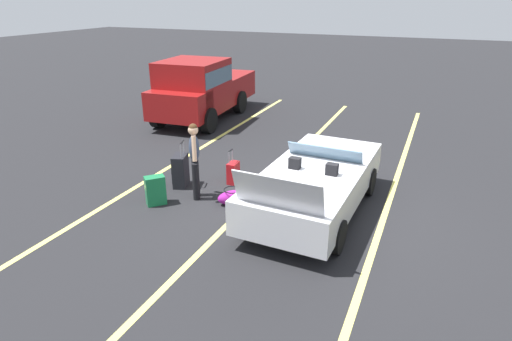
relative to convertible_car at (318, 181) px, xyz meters
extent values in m
plane|color=black|center=(-0.20, 0.01, -0.59)|extent=(80.00, 80.00, 0.00)
cube|color=#EAE066|center=(-0.20, -1.34, -0.59)|extent=(18.00, 0.12, 0.01)
cube|color=#EAE066|center=(-0.20, 1.36, -0.59)|extent=(18.00, 0.12, 0.01)
cube|color=#EAE066|center=(-0.20, 4.06, -0.59)|extent=(18.00, 0.12, 0.01)
cube|color=silver|center=(-0.20, 0.01, 0.03)|extent=(4.16, 1.91, 0.64)
cube|color=silver|center=(1.24, -0.05, -0.08)|extent=(1.37, 1.72, 0.38)
cube|color=slate|center=(0.31, -0.01, 0.50)|extent=(0.24, 1.55, 0.31)
cube|color=black|center=(-0.39, 0.38, 0.46)|extent=(0.17, 0.23, 0.22)
cube|color=black|center=(-0.42, -0.35, 0.46)|extent=(0.17, 0.23, 0.22)
cube|color=silver|center=(-2.14, 0.08, 0.63)|extent=(0.28, 1.50, 0.62)
cylinder|color=black|center=(1.10, 0.77, -0.29)|extent=(0.61, 0.24, 0.60)
cylinder|color=black|center=(1.04, -0.85, -0.29)|extent=(0.61, 0.24, 0.60)
cylinder|color=black|center=(-1.44, 0.86, -0.29)|extent=(0.61, 0.24, 0.60)
cylinder|color=black|center=(-1.50, -0.75, -0.29)|extent=(0.61, 0.24, 0.60)
cube|color=black|center=(-0.21, 3.15, -0.22)|extent=(0.54, 0.41, 0.74)
cube|color=black|center=(-0.25, 3.29, -0.28)|extent=(0.37, 0.14, 0.41)
cylinder|color=gray|center=(-0.31, 3.03, 0.30)|extent=(0.03, 0.03, 0.31)
cylinder|color=gray|center=(-0.06, 3.12, 0.30)|extent=(0.03, 0.03, 0.31)
cylinder|color=black|center=(-0.18, 3.07, 0.46)|extent=(0.26, 0.11, 0.03)
sphere|color=black|center=(-0.34, 3.00, -0.57)|extent=(0.04, 0.04, 0.04)
sphere|color=black|center=(-0.02, 3.10, -0.57)|extent=(0.04, 0.04, 0.04)
cube|color=#19723F|center=(-1.21, 3.12, -0.28)|extent=(0.46, 0.45, 0.62)
sphere|color=black|center=(-1.04, 3.10, -0.57)|extent=(0.04, 0.04, 0.04)
sphere|color=black|center=(-1.25, 3.28, -0.57)|extent=(0.04, 0.04, 0.04)
cube|color=red|center=(0.42, 2.13, -0.34)|extent=(0.35, 0.21, 0.50)
cylinder|color=gray|center=(0.51, 2.19, 0.05)|extent=(0.02, 0.02, 0.29)
cylinder|color=gray|center=(0.32, 2.18, 0.05)|extent=(0.02, 0.02, 0.29)
cylinder|color=black|center=(0.41, 2.18, 0.20)|extent=(0.19, 0.04, 0.03)
sphere|color=black|center=(0.53, 2.21, -0.57)|extent=(0.04, 0.04, 0.04)
sphere|color=black|center=(0.29, 2.20, -0.57)|extent=(0.04, 0.04, 0.04)
ellipsoid|color=#991E8C|center=(-0.58, 1.65, -0.44)|extent=(0.64, 0.68, 0.30)
torus|color=black|center=(-0.58, 1.65, -0.26)|extent=(0.52, 0.52, 0.02)
cylinder|color=black|center=(-0.51, 2.57, -0.18)|extent=(0.21, 0.21, 0.82)
cylinder|color=black|center=(-0.68, 2.46, -0.18)|extent=(0.21, 0.21, 0.82)
ellipsoid|color=#2D384C|center=(-0.59, 2.51, 0.53)|extent=(0.39, 0.36, 0.60)
sphere|color=tan|center=(-0.59, 2.51, 0.92)|extent=(0.21, 0.21, 0.21)
sphere|color=#472D19|center=(-0.59, 2.51, 0.97)|extent=(0.18, 0.18, 0.18)
cylinder|color=tan|center=(-0.42, 2.62, 0.59)|extent=(0.21, 0.18, 0.53)
cylinder|color=tan|center=(-0.77, 2.41, 0.59)|extent=(0.21, 0.18, 0.53)
cube|color=maroon|center=(3.33, 5.45, 0.26)|extent=(1.23, 1.97, 0.90)
cube|color=maroon|center=(4.38, 5.52, 0.66)|extent=(2.23, 2.04, 1.70)
cube|color=slate|center=(4.38, 5.52, 1.04)|extent=(2.19, 2.06, 0.51)
cube|color=maroon|center=(6.58, 5.68, 0.26)|extent=(2.53, 2.06, 0.90)
cylinder|color=black|center=(3.62, 4.57, -0.19)|extent=(0.82, 0.33, 0.80)
cylinder|color=black|center=(3.49, 6.37, -0.19)|extent=(0.82, 0.33, 0.80)
cylinder|color=black|center=(6.28, 4.75, -0.19)|extent=(0.82, 0.33, 0.80)
cylinder|color=black|center=(6.15, 6.55, -0.19)|extent=(0.82, 0.33, 0.80)
camera|label=1|loc=(-7.81, -2.01, 3.49)|focal=30.25mm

